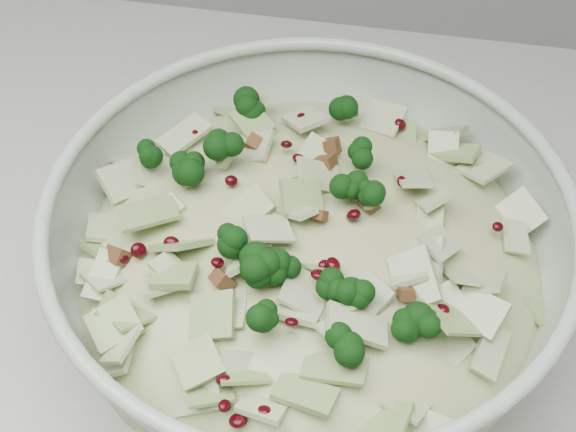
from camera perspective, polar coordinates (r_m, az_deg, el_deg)
name	(u,v)px	position (r m, az deg, el deg)	size (l,w,h in m)	color
mixing_bowl	(308,266)	(0.54, 1.46, -3.58)	(0.43, 0.43, 0.14)	#AABBAC
salad	(309,246)	(0.52, 1.50, -2.13)	(0.34, 0.34, 0.14)	#B8C587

